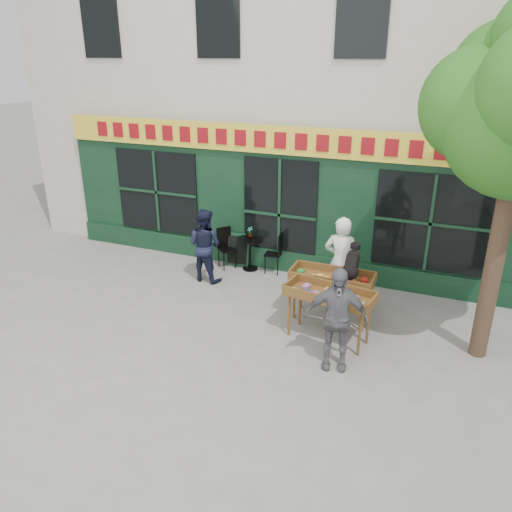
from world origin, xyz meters
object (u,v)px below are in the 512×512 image
object	(u,v)px
dog	(352,260)
book_cart_right	(329,297)
woman	(341,262)
bistro_table	(250,248)
man_left	(205,245)
book_cart_center	(332,280)
man_right	(336,319)

from	to	relation	value
dog	book_cart_right	xyz separation A→B (m)	(-0.21, -0.66, -0.47)
dog	woman	distance (m)	0.86
bistro_table	man_left	distance (m)	1.17
book_cart_right	woman	bearing A→B (deg)	103.55
book_cart_center	man_left	size ratio (longest dim) A/B	0.92
book_cart_right	man_right	bearing A→B (deg)	-60.45
book_cart_center	man_left	bearing A→B (deg)	166.84
woman	man_left	bearing A→B (deg)	-1.10
book_cart_center	dog	distance (m)	0.59
dog	bistro_table	size ratio (longest dim) A/B	0.79
book_cart_right	man_left	xyz separation A→B (m)	(-3.17, 1.42, -0.01)
dog	man_left	size ratio (longest dim) A/B	0.37
woman	bistro_table	xyz separation A→B (m)	(-2.33, 0.96, -0.38)
man_right	man_left	bearing A→B (deg)	135.70
man_right	dog	bearing A→B (deg)	81.33
book_cart_center	man_right	distance (m)	1.53
book_cart_center	book_cart_right	xyz separation A→B (m)	(0.14, -0.71, 0.00)
book_cart_right	man_left	bearing A→B (deg)	163.59
man_right	man_left	size ratio (longest dim) A/B	1.06
man_right	bistro_table	xyz separation A→B (m)	(-2.77, 3.07, -0.32)
dog	book_cart_right	distance (m)	0.84
woman	book_cart_right	distance (m)	1.38
book_cart_center	man_right	bearing A→B (deg)	-73.37
book_cart_right	man_left	distance (m)	3.47
woman	book_cart_right	bearing A→B (deg)	95.76
woman	bistro_table	bearing A→B (deg)	-22.35
woman	book_cart_right	size ratio (longest dim) A/B	1.18
bistro_table	man_right	bearing A→B (deg)	-47.97
dog	bistro_table	distance (m)	3.24
book_cart_center	woman	xyz separation A→B (m)	(0.00, 0.65, 0.10)
man_right	bistro_table	distance (m)	4.15
dog	man_left	world-z (taller)	man_left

